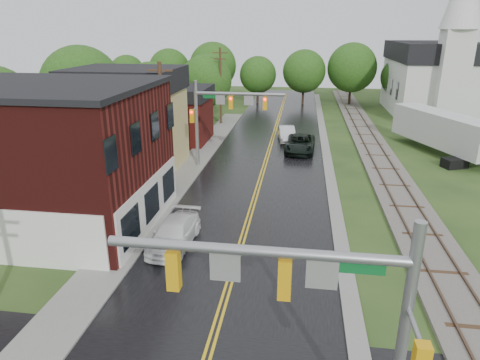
% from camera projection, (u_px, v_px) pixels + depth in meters
% --- Properties ---
extents(main_road, '(10.00, 90.00, 0.02)m').
position_uv_depth(main_road, '(267.00, 159.00, 38.49)').
color(main_road, black).
rests_on(main_road, ground).
extents(curb_right, '(0.80, 70.00, 0.12)m').
position_uv_depth(curb_right, '(325.00, 147.00, 42.42)').
color(curb_right, gray).
rests_on(curb_right, ground).
extents(sidewalk_left, '(2.40, 50.00, 0.12)m').
position_uv_depth(sidewalk_left, '(185.00, 173.00, 34.67)').
color(sidewalk_left, gray).
rests_on(sidewalk_left, ground).
extents(brick_building, '(14.30, 10.30, 8.30)m').
position_uv_depth(brick_building, '(32.00, 155.00, 24.81)').
color(brick_building, '#42100E').
rests_on(brick_building, ground).
extents(yellow_house, '(8.00, 7.00, 6.40)m').
position_uv_depth(yellow_house, '(130.00, 130.00, 35.18)').
color(yellow_house, tan).
rests_on(yellow_house, ground).
extents(darkred_building, '(7.00, 6.00, 4.40)m').
position_uv_depth(darkred_building, '(174.00, 120.00, 43.77)').
color(darkred_building, '#3F0F0C').
rests_on(darkred_building, ground).
extents(church, '(10.40, 18.40, 20.00)m').
position_uv_depth(church, '(435.00, 71.00, 55.95)').
color(church, silver).
rests_on(church, ground).
extents(railroad, '(3.20, 80.00, 0.30)m').
position_uv_depth(railroad, '(373.00, 147.00, 41.77)').
color(railroad, '#59544C').
rests_on(railroad, ground).
extents(traffic_signal_near, '(7.34, 0.30, 7.20)m').
position_uv_depth(traffic_signal_near, '(315.00, 301.00, 10.26)').
color(traffic_signal_near, gray).
rests_on(traffic_signal_near, ground).
extents(traffic_signal_far, '(7.34, 0.43, 7.20)m').
position_uv_depth(traffic_signal_far, '(222.00, 109.00, 34.49)').
color(traffic_signal_far, gray).
rests_on(traffic_signal_far, ground).
extents(utility_pole_b, '(1.80, 0.28, 9.00)m').
position_uv_depth(utility_pole_b, '(163.00, 124.00, 30.37)').
color(utility_pole_b, '#382616').
rests_on(utility_pole_b, ground).
extents(utility_pole_c, '(1.80, 0.28, 9.00)m').
position_uv_depth(utility_pole_c, '(221.00, 85.00, 50.88)').
color(utility_pole_c, '#382616').
rests_on(utility_pole_c, ground).
extents(tree_left_b, '(7.60, 7.60, 9.69)m').
position_uv_depth(tree_left_b, '(83.00, 88.00, 40.75)').
color(tree_left_b, black).
rests_on(tree_left_b, ground).
extents(tree_left_c, '(6.00, 6.00, 7.65)m').
position_uv_depth(tree_left_c, '(152.00, 90.00, 48.07)').
color(tree_left_c, black).
rests_on(tree_left_c, ground).
extents(tree_left_e, '(6.40, 6.40, 8.16)m').
position_uv_depth(tree_left_e, '(207.00, 82.00, 52.89)').
color(tree_left_e, black).
rests_on(tree_left_e, ground).
extents(suv_dark, '(2.95, 5.82, 1.58)m').
position_uv_depth(suv_dark, '(300.00, 144.00, 40.43)').
color(suv_dark, black).
rests_on(suv_dark, ground).
extents(sedan_silver, '(2.19, 4.72, 1.50)m').
position_uv_depth(sedan_silver, '(287.00, 134.00, 44.38)').
color(sedan_silver, silver).
rests_on(sedan_silver, ground).
extents(pickup_white, '(2.21, 4.90, 1.39)m').
position_uv_depth(pickup_white, '(174.00, 234.00, 23.00)').
color(pickup_white, white).
rests_on(pickup_white, ground).
extents(semi_trailer, '(6.91, 11.95, 3.77)m').
position_uv_depth(semi_trailer, '(443.00, 130.00, 39.43)').
color(semi_trailer, black).
rests_on(semi_trailer, ground).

